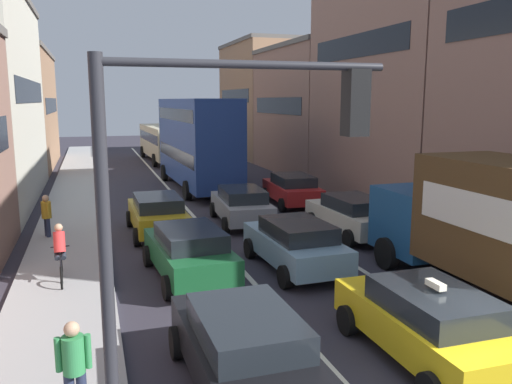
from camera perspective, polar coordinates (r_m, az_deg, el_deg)
sidewalk_left at (r=26.77m, az=-19.20°, el=-1.14°), size 2.60×64.00×0.14m
lane_stripe_left at (r=27.07m, az=-8.57°, el=-0.71°), size 0.16×60.00×0.01m
lane_stripe_right at (r=27.79m, az=-1.64°, el=-0.32°), size 0.16×60.00×0.01m
building_row_right at (r=30.62m, az=13.56°, el=11.77°), size 7.20×43.90×13.98m
traffic_light_pole at (r=6.30m, az=-4.98°, el=-0.74°), size 3.58×0.38×5.50m
removalist_box_truck at (r=14.23m, az=24.86°, el=-3.16°), size 2.78×7.73×3.58m
taxi_centre_lane_front at (r=10.81m, az=18.31°, el=-13.33°), size 2.06×4.30×1.66m
sedan_left_lane_front at (r=9.35m, az=-1.31°, el=-16.62°), size 2.10×4.32×1.49m
sedan_centre_lane_second at (r=15.60m, az=4.33°, el=-5.60°), size 2.18×4.36×1.49m
wagon_left_lane_second at (r=14.91m, az=-7.31°, el=-6.40°), size 2.29×4.41×1.49m
hatchback_centre_lane_third at (r=21.21m, az=-1.59°, el=-1.39°), size 2.27×4.40×1.49m
sedan_left_lane_third at (r=19.91m, az=-10.71°, el=-2.32°), size 2.10×4.32×1.49m
sedan_right_lane_behind_truck at (r=19.70m, az=10.49°, el=-2.44°), size 2.18×4.36×1.49m
wagon_right_lane_far at (r=25.02m, az=3.98°, el=0.34°), size 2.28×4.40×1.49m
bus_mid_queue_primary at (r=29.53m, az=-6.50°, el=5.76°), size 3.03×10.57×5.06m
bus_far_queue_secondary at (r=43.43m, az=-10.05°, el=5.59°), size 3.06×10.58×2.90m
cyclist_on_sidewalk at (r=15.15m, az=-20.60°, el=-6.50°), size 0.50×1.73×1.72m
pedestrian_near_kerb at (r=20.13m, az=-21.91°, el=-2.30°), size 0.34×0.51×1.66m
pedestrian_mid_sidewalk at (r=8.95m, az=-19.26°, el=-17.43°), size 0.54×0.34×1.66m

